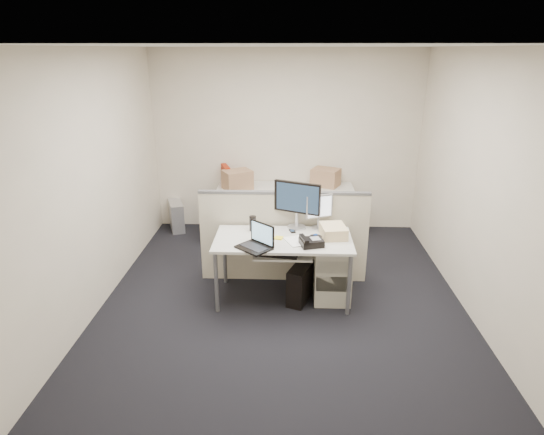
{
  "coord_description": "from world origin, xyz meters",
  "views": [
    {
      "loc": [
        0.06,
        -4.56,
        2.68
      ],
      "look_at": [
        -0.13,
        0.15,
        0.92
      ],
      "focal_mm": 30.0,
      "sensor_mm": 36.0,
      "label": 1
    }
  ],
  "objects_px": {
    "desk_phone": "(311,242)",
    "laptop": "(254,237)",
    "monitor_main": "(297,205)",
    "desk": "(283,244)"
  },
  "relations": [
    {
      "from": "desk",
      "to": "monitor_main",
      "type": "height_order",
      "value": "monitor_main"
    },
    {
      "from": "desk_phone",
      "to": "laptop",
      "type": "bearing_deg",
      "value": 173.45
    },
    {
      "from": "laptop",
      "to": "desk_phone",
      "type": "relative_size",
      "value": 1.47
    },
    {
      "from": "monitor_main",
      "to": "desk_phone",
      "type": "relative_size",
      "value": 2.39
    },
    {
      "from": "monitor_main",
      "to": "laptop",
      "type": "relative_size",
      "value": 1.63
    },
    {
      "from": "desk",
      "to": "monitor_main",
      "type": "relative_size",
      "value": 2.72
    },
    {
      "from": "laptop",
      "to": "monitor_main",
      "type": "bearing_deg",
      "value": 95.19
    },
    {
      "from": "desk",
      "to": "desk_phone",
      "type": "xyz_separation_m",
      "value": [
        0.3,
        -0.18,
        0.1
      ]
    },
    {
      "from": "monitor_main",
      "to": "desk_phone",
      "type": "xyz_separation_m",
      "value": [
        0.15,
        -0.5,
        -0.24
      ]
    },
    {
      "from": "desk",
      "to": "monitor_main",
      "type": "distance_m",
      "value": 0.49
    }
  ]
}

